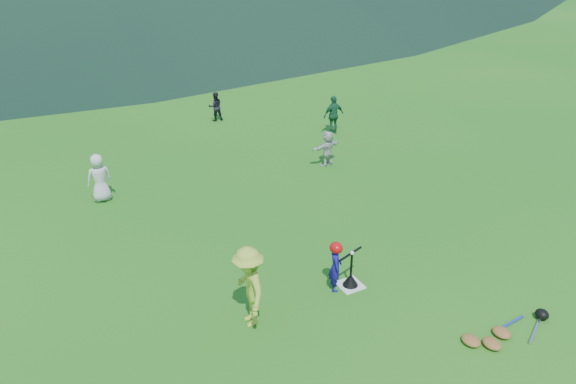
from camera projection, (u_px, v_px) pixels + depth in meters
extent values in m
plane|color=#196116|center=(350.00, 286.00, 10.71)|extent=(120.00, 120.00, 0.00)
cube|color=silver|center=(350.00, 285.00, 10.71)|extent=(0.45, 0.45, 0.02)
sphere|color=white|center=(352.00, 253.00, 10.38)|extent=(0.08, 0.08, 0.08)
imported|color=navy|center=(335.00, 267.00, 10.41)|extent=(0.37, 0.43, 0.99)
imported|color=#A0BB37|center=(249.00, 287.00, 9.43)|extent=(0.69, 1.04, 1.50)
imported|color=silver|center=(99.00, 178.00, 13.62)|extent=(0.60, 0.39, 1.21)
imported|color=black|center=(215.00, 106.00, 18.96)|extent=(0.51, 0.42, 0.99)
imported|color=#1A5835|center=(334.00, 115.00, 17.79)|extent=(0.73, 0.33, 1.24)
imported|color=beige|center=(327.00, 148.00, 15.58)|extent=(0.97, 0.46, 1.01)
cone|color=black|center=(350.00, 281.00, 10.66)|extent=(0.30, 0.30, 0.18)
cylinder|color=black|center=(351.00, 266.00, 10.51)|extent=(0.04, 0.04, 0.50)
ellipsoid|color=#B00B0C|center=(336.00, 248.00, 10.23)|extent=(0.24, 0.26, 0.22)
cylinder|color=black|center=(350.00, 254.00, 10.42)|extent=(0.61, 0.22, 0.07)
ellipsoid|color=olive|center=(492.00, 344.00, 9.18)|extent=(0.28, 0.34, 0.13)
ellipsoid|color=olive|center=(502.00, 332.00, 9.43)|extent=(0.28, 0.34, 0.13)
ellipsoid|color=olive|center=(471.00, 340.00, 9.25)|extent=(0.28, 0.34, 0.13)
cylinder|color=silver|center=(535.00, 331.00, 9.50)|extent=(0.66, 0.39, 0.06)
cylinder|color=#263FA5|center=(510.00, 323.00, 9.69)|extent=(0.68, 0.10, 0.05)
ellipsoid|color=black|center=(542.00, 314.00, 9.80)|extent=(0.22, 0.24, 0.19)
cube|color=gray|center=(79.00, 23.00, 32.47)|extent=(70.00, 0.03, 1.20)
cube|color=yellow|center=(77.00, 12.00, 32.18)|extent=(70.00, 0.08, 0.08)
cylinder|color=gray|center=(79.00, 23.00, 32.47)|extent=(0.07, 0.07, 1.30)
cylinder|color=#382314|center=(9.00, 0.00, 33.80)|extent=(0.56, 0.56, 3.22)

